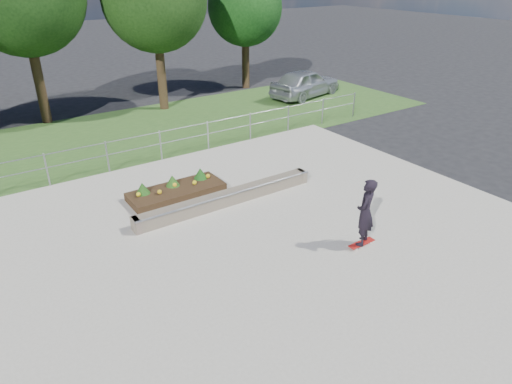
% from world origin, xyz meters
% --- Properties ---
extents(ground, '(120.00, 120.00, 0.00)m').
position_xyz_m(ground, '(0.00, 0.00, 0.00)').
color(ground, black).
rests_on(ground, ground).
extents(grass_verge, '(30.00, 8.00, 0.02)m').
position_xyz_m(grass_verge, '(0.00, 11.00, 0.01)').
color(grass_verge, '#2F5221').
rests_on(grass_verge, ground).
extents(concrete_slab, '(15.00, 15.00, 0.06)m').
position_xyz_m(concrete_slab, '(0.00, 0.00, 0.03)').
color(concrete_slab, '#A5A093').
rests_on(concrete_slab, ground).
extents(fence, '(20.06, 0.06, 1.20)m').
position_xyz_m(fence, '(0.00, 7.50, 0.77)').
color(fence, '#96999E').
rests_on(fence, ground).
extents(tree_far_right, '(4.20, 4.20, 6.60)m').
position_xyz_m(tree_far_right, '(9.00, 15.50, 4.48)').
color(tree_far_right, '#2F1F12').
rests_on(tree_far_right, ground).
extents(grind_ledge, '(6.00, 0.44, 0.43)m').
position_xyz_m(grind_ledge, '(0.21, 3.05, 0.26)').
color(grind_ledge, brown).
rests_on(grind_ledge, concrete_slab).
extents(planter_bed, '(3.00, 1.20, 0.61)m').
position_xyz_m(planter_bed, '(-0.84, 4.50, 0.24)').
color(planter_bed, black).
rests_on(planter_bed, concrete_slab).
extents(skateboarder, '(0.80, 0.71, 1.89)m').
position_xyz_m(skateboarder, '(1.89, -0.91, 1.04)').
color(skateboarder, silver).
rests_on(skateboarder, concrete_slab).
extents(parked_car, '(4.82, 2.70, 1.55)m').
position_xyz_m(parked_car, '(10.55, 11.80, 0.77)').
color(parked_car, '#A5A9AF').
rests_on(parked_car, ground).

